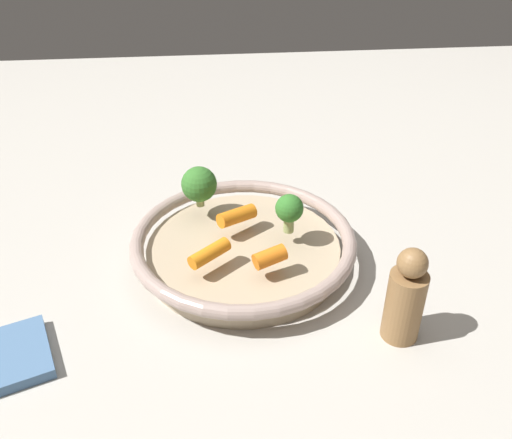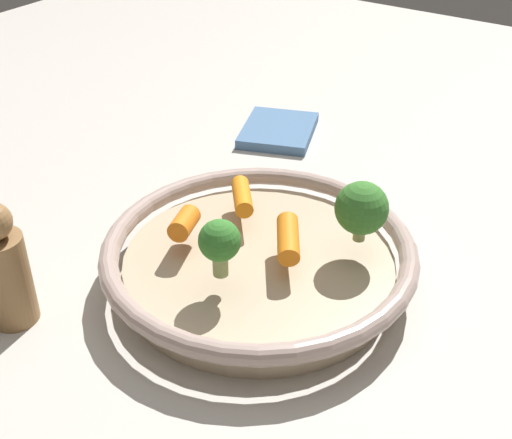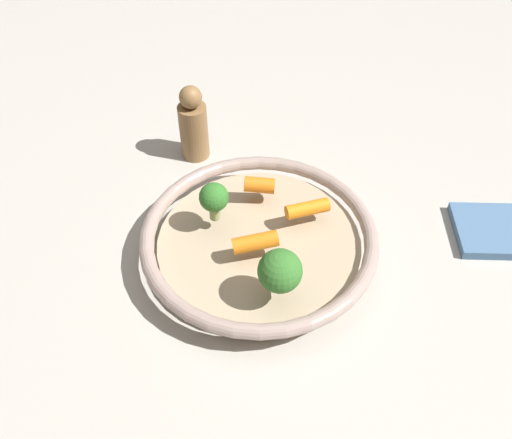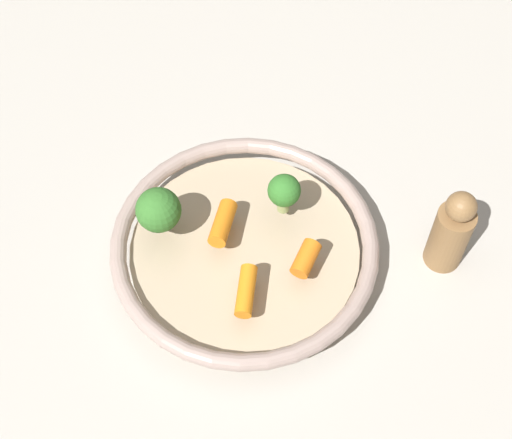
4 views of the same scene
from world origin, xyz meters
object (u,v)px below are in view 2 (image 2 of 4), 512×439
Objects in this scene: serving_bowl at (259,260)px; dish_towel at (278,130)px; baby_carrot_near_rim at (184,223)px; broccoli_floret_small at (223,243)px; baby_carrot_right at (242,196)px; baby_carrot_center at (288,239)px; broccoli_floret_mid at (362,208)px; pepper_mill at (4,269)px.

dish_towel is at bearing 29.06° from serving_bowl.
baby_carrot_near_rim is 0.09m from broccoli_floret_small.
baby_carrot_right reaches higher than serving_bowl.
broccoli_floret_mid is at bearing -44.49° from baby_carrot_center.
baby_carrot_near_rim is 0.70× the size of baby_carrot_right.
serving_bowl is at bearing 3.19° from broccoli_floret_small.
dish_towel is (0.30, 0.17, -0.02)m from serving_bowl.
serving_bowl is 2.47× the size of pepper_mill.
baby_carrot_center is 0.08m from broccoli_floret_small.
broccoli_floret_mid is at bearing -134.28° from dish_towel.
baby_carrot_right is (0.04, 0.08, -0.00)m from baby_carrot_center.
pepper_mill reaches higher than serving_bowl.
baby_carrot_center is 0.92× the size of broccoli_floret_mid.
baby_carrot_near_rim is 0.17m from pepper_mill.
serving_bowl is 0.08m from baby_carrot_right.
baby_carrot_right is at bearing 63.71° from baby_carrot_center.
baby_carrot_right is at bearing 94.48° from broccoli_floret_mid.
broccoli_floret_small is (-0.03, -0.07, 0.02)m from baby_carrot_near_rim.
broccoli_floret_small is at bearing 159.81° from baby_carrot_center.
pepper_mill reaches higher than broccoli_floret_mid.
pepper_mill is (-0.23, 0.11, -0.00)m from baby_carrot_right.
pepper_mill reaches higher than baby_carrot_center.
serving_bowl is at bearing -67.99° from baby_carrot_near_rim.
broccoli_floret_mid reaches higher than baby_carrot_center.
baby_carrot_right is (0.08, -0.02, -0.00)m from baby_carrot_near_rim.
broccoli_floret_small is at bearing -176.81° from serving_bowl.
broccoli_floret_small reaches higher than baby_carrot_center.
broccoli_floret_mid is (0.06, -0.08, 0.06)m from serving_bowl.
baby_carrot_near_rim reaches higher than dish_towel.
baby_carrot_near_rim is 0.34m from dish_towel.
broccoli_floret_mid is (0.09, -0.15, 0.03)m from baby_carrot_near_rim.
pepper_mill is 1.07× the size of dish_towel.
pepper_mill is at bearing 137.68° from serving_bowl.
broccoli_floret_small is at bearing 147.88° from broccoli_floret_mid.
baby_carrot_center is at bearing 135.51° from broccoli_floret_mid.
baby_carrot_near_rim is at bearing -31.36° from pepper_mill.
baby_carrot_center is (0.01, -0.03, 0.03)m from serving_bowl.
baby_carrot_center is 1.01× the size of broccoli_floret_small.
broccoli_floret_small is at bearing -152.78° from baby_carrot_right.
pepper_mill is (-0.15, 0.09, -0.00)m from baby_carrot_near_rim.
broccoli_floret_mid is 0.49× the size of pepper_mill.
broccoli_floret_mid is at bearing -32.12° from broccoli_floret_small.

